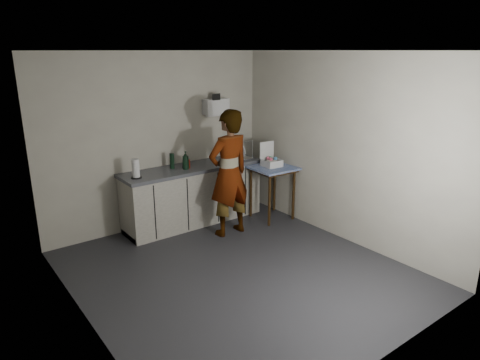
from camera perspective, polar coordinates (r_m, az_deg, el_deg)
ground at (r=5.36m, az=-0.22°, el=-12.11°), size 4.00×4.00×0.00m
wall_back at (r=6.53m, az=-10.82°, el=5.09°), size 3.60×0.02×2.60m
wall_right at (r=6.08m, az=13.41°, el=4.08°), size 0.02×4.00×2.60m
wall_left at (r=4.10m, az=-20.68°, el=-2.72°), size 0.02×4.00×2.60m
ceiling at (r=4.69m, az=-0.25°, el=16.82°), size 3.60×4.00×0.01m
kitchen_counter at (r=6.69m, az=-6.24°, el=-2.17°), size 2.24×0.62×0.91m
wall_shelf at (r=6.89m, az=-3.22°, el=9.74°), size 0.42×0.18×0.37m
side_table at (r=6.75m, az=4.35°, el=0.89°), size 0.69×0.69×0.85m
standing_man at (r=6.10m, az=-1.48°, el=0.87°), size 0.69×0.47×1.84m
soap_bottle at (r=6.37m, az=-7.27°, el=2.63°), size 0.11×0.11×0.27m
soda_can at (r=6.45m, az=-6.97°, el=2.16°), size 0.07×0.07×0.13m
dark_bottle at (r=6.45m, az=-9.05°, el=2.54°), size 0.07×0.07×0.23m
paper_towel at (r=6.05m, az=-13.73°, el=1.43°), size 0.15×0.15×0.27m
dish_rack at (r=6.92m, az=-0.46°, el=3.35°), size 0.45×0.34×0.32m
bakery_box at (r=6.74m, az=4.16°, el=2.55°), size 0.29×0.30×0.37m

